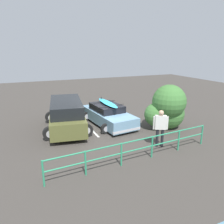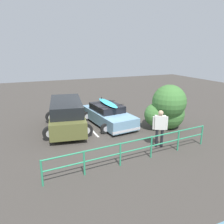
% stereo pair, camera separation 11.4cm
% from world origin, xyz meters
% --- Properties ---
extents(ground_plane, '(44.00, 44.00, 0.02)m').
position_xyz_m(ground_plane, '(0.00, 0.00, -0.01)').
color(ground_plane, '#423D38').
rests_on(ground_plane, ground).
extents(parking_stripe, '(0.12, 3.55, 0.00)m').
position_xyz_m(parking_stripe, '(0.75, -0.60, 0.00)').
color(parking_stripe, silver).
rests_on(parking_stripe, ground).
extents(sedan_car, '(2.64, 4.49, 1.53)m').
position_xyz_m(sedan_car, '(-0.52, -0.63, 0.60)').
color(sedan_car, '#729EBC').
rests_on(sedan_car, ground).
extents(suv_car, '(3.05, 5.10, 1.73)m').
position_xyz_m(suv_car, '(2.03, -0.76, 0.89)').
color(suv_car, brown).
rests_on(suv_car, ground).
extents(person_bystander, '(0.64, 0.42, 1.83)m').
position_xyz_m(person_bystander, '(-1.55, 3.41, 1.10)').
color(person_bystander, black).
rests_on(person_bystander, ground).
extents(railing_fence, '(7.67, 0.62, 0.99)m').
position_xyz_m(railing_fence, '(0.16, 4.26, 0.65)').
color(railing_fence, '#2D9366').
rests_on(railing_fence, ground).
extents(bush_near_left, '(2.52, 2.17, 2.69)m').
position_xyz_m(bush_near_left, '(-3.45, 1.42, 1.31)').
color(bush_near_left, brown).
rests_on(bush_near_left, ground).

